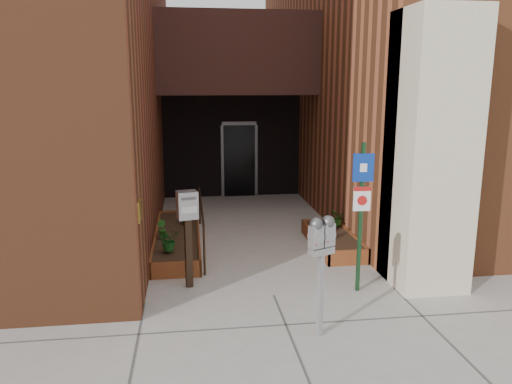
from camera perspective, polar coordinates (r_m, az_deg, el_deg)
name	(u,v)px	position (r m, az deg, el deg)	size (l,w,h in m)	color
ground	(274,295)	(8.05, 2.03, -11.72)	(80.00, 80.00, 0.00)	#9E9991
architecture	(225,19)	(14.29, -3.51, 19.11)	(20.00, 14.60, 10.00)	brown
planter_left	(177,240)	(10.44, -8.97, -5.40)	(0.90, 3.60, 0.30)	maroon
planter_right	(333,241)	(10.36, 8.75, -5.52)	(0.80, 2.20, 0.30)	maroon
handrail	(201,211)	(10.22, -6.28, -2.12)	(0.04, 3.34, 0.90)	black
parking_meter	(322,244)	(6.46, 7.51, -5.96)	(0.38, 0.26, 1.64)	#A6A6A9
sign_post	(361,202)	(7.92, 11.96, -1.12)	(0.33, 0.08, 2.40)	#123318
payment_dropbox	(188,219)	(8.06, -7.83, -3.03)	(0.36, 0.30, 1.61)	black
shrub_left_a	(169,240)	(9.21, -9.92, -5.39)	(0.37, 0.37, 0.41)	#175018
shrub_left_b	(162,229)	(10.04, -10.72, -4.16)	(0.19, 0.19, 0.34)	#24631C
shrub_left_c	(186,214)	(10.97, -8.05, -2.46)	(0.23, 0.23, 0.41)	#1B601F
shrub_left_d	(187,204)	(11.88, -7.92, -1.39)	(0.20, 0.20, 0.38)	#1E5D1A
shrub_right_a	(327,230)	(9.89, 8.14, -4.37)	(0.18, 0.18, 0.32)	#225016
shrub_right_b	(328,224)	(10.35, 8.22, -3.68)	(0.16, 0.16, 0.30)	#1B601F
shrub_right_c	(338,218)	(10.81, 9.31, -2.92)	(0.31, 0.31, 0.34)	#1C5317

